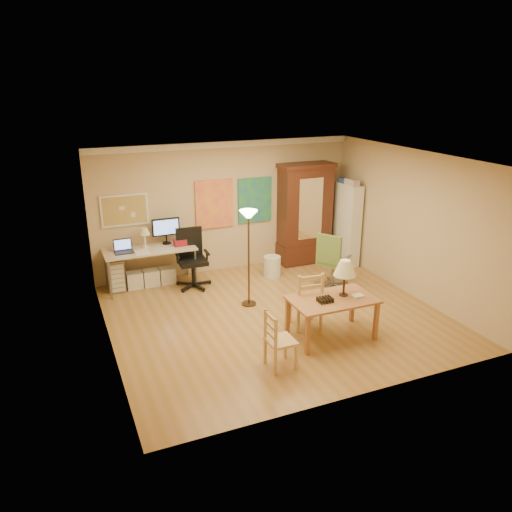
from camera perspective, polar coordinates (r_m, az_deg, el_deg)
name	(u,v)px	position (r m, az deg, el deg)	size (l,w,h in m)	color
floor	(275,316)	(8.71, 2.22, -6.83)	(5.50, 5.50, 0.00)	olive
crown_molding	(225,144)	(10.15, -3.59, 12.61)	(5.50, 0.08, 0.12)	white
corkboard	(125,210)	(9.89, -14.78, 5.08)	(0.90, 0.04, 0.62)	tan
art_panel_left	(214,204)	(10.29, -4.79, 5.94)	(0.80, 0.04, 1.00)	yellow
art_panel_right	(255,200)	(10.60, -0.14, 6.41)	(0.75, 0.04, 0.95)	#26629A
dining_table	(337,290)	(7.84, 9.24, -3.84)	(1.33, 0.81, 1.25)	brown
ladder_chair_back	(306,301)	(8.19, 5.78, -5.15)	(0.50, 0.48, 0.98)	tan
ladder_chair_left	(279,342)	(7.10, 2.64, -9.74)	(0.38, 0.40, 0.85)	tan
torchiere_lamp	(249,230)	(8.61, -0.85, 2.99)	(0.32, 0.32, 1.76)	#45291B
computer_desk	(152,263)	(9.95, -11.83, -0.75)	(1.73, 0.76, 1.31)	#BBAE89
office_chair_black	(193,272)	(9.85, -7.26, -1.77)	(0.71, 0.71, 1.15)	black
office_chair_green	(332,273)	(9.82, 8.67, -1.96)	(0.71, 0.71, 1.13)	slate
drawer_cart	(116,275)	(9.96, -15.75, -2.09)	(0.32, 0.38, 0.63)	slate
armoire	(305,220)	(10.97, 5.57, 4.10)	(1.19, 0.57, 2.19)	#34160E
bookshelf	(347,225)	(11.03, 10.38, 3.56)	(0.26, 0.71, 1.77)	white
wastebin	(272,267)	(10.28, 1.85, -1.22)	(0.35, 0.35, 0.44)	silver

